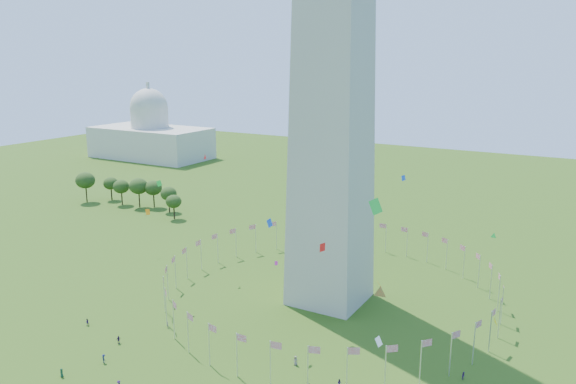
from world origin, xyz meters
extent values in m
cylinder|color=silver|center=(40.00, 50.00, 4.50)|extent=(0.24, 0.24, 9.00)
cylinder|color=silver|center=(39.39, 56.95, 4.50)|extent=(0.24, 0.24, 9.00)
cylinder|color=silver|center=(37.59, 63.68, 4.50)|extent=(0.24, 0.24, 9.00)
cylinder|color=silver|center=(34.64, 70.00, 4.50)|extent=(0.24, 0.24, 9.00)
cylinder|color=silver|center=(30.64, 75.71, 4.50)|extent=(0.24, 0.24, 9.00)
cylinder|color=silver|center=(25.71, 80.64, 4.50)|extent=(0.24, 0.24, 9.00)
cylinder|color=silver|center=(20.00, 84.64, 4.50)|extent=(0.24, 0.24, 9.00)
cylinder|color=silver|center=(13.68, 87.59, 4.50)|extent=(0.24, 0.24, 9.00)
cylinder|color=silver|center=(6.95, 89.39, 4.50)|extent=(0.24, 0.24, 9.00)
cylinder|color=silver|center=(0.00, 90.00, 4.50)|extent=(0.24, 0.24, 9.00)
cylinder|color=silver|center=(-6.95, 89.39, 4.50)|extent=(0.24, 0.24, 9.00)
cylinder|color=silver|center=(-13.68, 87.59, 4.50)|extent=(0.24, 0.24, 9.00)
cylinder|color=silver|center=(-20.00, 84.64, 4.50)|extent=(0.24, 0.24, 9.00)
cylinder|color=silver|center=(-25.71, 80.64, 4.50)|extent=(0.24, 0.24, 9.00)
cylinder|color=silver|center=(-30.64, 75.71, 4.50)|extent=(0.24, 0.24, 9.00)
cylinder|color=silver|center=(-34.64, 70.00, 4.50)|extent=(0.24, 0.24, 9.00)
cylinder|color=silver|center=(-37.59, 63.68, 4.50)|extent=(0.24, 0.24, 9.00)
cylinder|color=silver|center=(-39.39, 56.95, 4.50)|extent=(0.24, 0.24, 9.00)
cylinder|color=silver|center=(-40.00, 50.00, 4.50)|extent=(0.24, 0.24, 9.00)
cylinder|color=silver|center=(-39.39, 43.05, 4.50)|extent=(0.24, 0.24, 9.00)
cylinder|color=silver|center=(-37.59, 36.32, 4.50)|extent=(0.24, 0.24, 9.00)
cylinder|color=silver|center=(-34.64, 30.00, 4.50)|extent=(0.24, 0.24, 9.00)
cylinder|color=silver|center=(-30.64, 24.29, 4.50)|extent=(0.24, 0.24, 9.00)
cylinder|color=silver|center=(-25.71, 19.36, 4.50)|extent=(0.24, 0.24, 9.00)
cylinder|color=silver|center=(-20.00, 15.36, 4.50)|extent=(0.24, 0.24, 9.00)
cylinder|color=silver|center=(-13.68, 12.41, 4.50)|extent=(0.24, 0.24, 9.00)
cylinder|color=silver|center=(-6.95, 10.61, 4.50)|extent=(0.24, 0.24, 9.00)
cylinder|color=silver|center=(0.00, 10.00, 4.50)|extent=(0.24, 0.24, 9.00)
cylinder|color=silver|center=(6.95, 10.61, 4.50)|extent=(0.24, 0.24, 9.00)
cylinder|color=silver|center=(13.68, 12.41, 4.50)|extent=(0.24, 0.24, 9.00)
cylinder|color=silver|center=(20.00, 15.36, 4.50)|extent=(0.24, 0.24, 9.00)
cylinder|color=silver|center=(25.71, 19.36, 4.50)|extent=(0.24, 0.24, 9.00)
cylinder|color=silver|center=(30.64, 24.29, 4.50)|extent=(0.24, 0.24, 9.00)
cylinder|color=silver|center=(34.64, 30.00, 4.50)|extent=(0.24, 0.24, 9.00)
cylinder|color=silver|center=(37.59, 36.32, 4.50)|extent=(0.24, 0.24, 9.00)
cylinder|color=silver|center=(39.39, 43.05, 4.50)|extent=(0.24, 0.24, 9.00)
imported|color=gray|center=(-24.76, 18.54, 0.78)|extent=(0.68, 0.64, 1.56)
imported|color=#1A4228|center=(-28.74, -6.45, 0.87)|extent=(1.02, 0.89, 1.74)
imported|color=#30194C|center=(-41.25, 10.45, 0.82)|extent=(0.92, 1.00, 1.64)
imported|color=#2D1746|center=(18.10, 16.50, 0.76)|extent=(0.85, 0.74, 1.51)
imported|color=#321746|center=(-28.91, 7.99, 0.89)|extent=(0.87, 1.16, 1.79)
imported|color=gray|center=(7.53, 19.03, 0.96)|extent=(0.96, 0.67, 1.91)
imported|color=#35194C|center=(37.26, 30.29, 0.76)|extent=(0.58, 0.75, 1.52)
imported|color=#1C2441|center=(-25.68, 1.01, 0.91)|extent=(1.34, 1.02, 1.83)
plane|color=orange|center=(19.34, 32.18, 14.54)|extent=(1.51, 2.48, 2.12)
plane|color=green|center=(30.08, -0.34, 39.69)|extent=(1.26, 2.34, 2.28)
plane|color=green|center=(-37.45, 31.97, 28.95)|extent=(0.21, 1.68, 1.68)
plane|color=red|center=(-38.92, 51.93, 32.14)|extent=(0.41, 1.83, 1.86)
plane|color=#CC2699|center=(-10.26, 41.51, 10.41)|extent=(0.88, 0.91, 1.12)
plane|color=blue|center=(-2.22, 25.62, 25.85)|extent=(2.04, 0.37, 2.00)
plane|color=blue|center=(18.62, 46.43, 33.56)|extent=(0.18, 1.41, 1.42)
plane|color=white|center=(31.64, -1.35, 21.16)|extent=(1.05, 1.52, 1.32)
plane|color=yellow|center=(42.44, 26.59, 14.64)|extent=(1.15, 1.53, 1.61)
plane|color=red|center=(5.30, 34.82, 19.13)|extent=(1.91, 0.51, 1.96)
plane|color=orange|center=(-62.89, 53.66, 12.98)|extent=(0.67, 1.85, 1.77)
plane|color=green|center=(40.31, 30.43, 28.58)|extent=(1.01, 0.49, 0.95)
plane|color=blue|center=(27.59, 9.69, 23.15)|extent=(1.87, 0.72, 1.78)
ellipsoid|color=#32521B|center=(-129.21, 87.07, 6.15)|extent=(7.87, 7.87, 12.30)
ellipsoid|color=#32521B|center=(-122.85, 94.67, 4.77)|extent=(6.10, 6.10, 9.53)
ellipsoid|color=#32521B|center=(-113.10, 91.07, 5.07)|extent=(6.49, 6.49, 10.15)
ellipsoid|color=#32521B|center=(-104.02, 91.62, 5.83)|extent=(7.46, 7.46, 11.66)
ellipsoid|color=#32521B|center=(-98.88, 94.41, 5.36)|extent=(6.86, 6.86, 10.72)
ellipsoid|color=#32521B|center=(-89.01, 92.21, 4.90)|extent=(6.27, 6.27, 9.80)
ellipsoid|color=#32521B|center=(-80.81, 85.62, 4.53)|extent=(5.80, 5.80, 9.06)
camera|label=1|loc=(55.18, -67.50, 58.73)|focal=35.00mm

